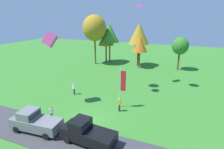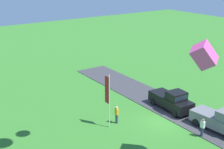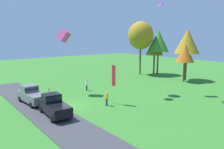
# 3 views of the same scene
# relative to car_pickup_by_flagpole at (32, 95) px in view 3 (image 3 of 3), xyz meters

# --- Properties ---
(ground_plane) EXTENTS (120.00, 120.00, 0.00)m
(ground_plane) POSITION_rel_car_pickup_by_flagpole_xyz_m (4.18, 2.91, -1.11)
(ground_plane) COLOR #337528
(pavement_strip) EXTENTS (36.00, 4.40, 0.06)m
(pavement_strip) POSITION_rel_car_pickup_by_flagpole_xyz_m (4.18, 0.04, -1.08)
(pavement_strip) COLOR #38383D
(pavement_strip) RESTS_ON ground
(car_pickup_by_flagpole) EXTENTS (5.14, 2.36, 2.14)m
(car_pickup_by_flagpole) POSITION_rel_car_pickup_by_flagpole_xyz_m (0.00, 0.00, 0.00)
(car_pickup_by_flagpole) COLOR slate
(car_pickup_by_flagpole) RESTS_ON ground
(car_pickup_near_entrance) EXTENTS (5.12, 2.32, 2.14)m
(car_pickup_near_entrance) POSITION_rel_car_pickup_by_flagpole_xyz_m (5.60, 0.38, 0.00)
(car_pickup_near_entrance) COLOR black
(car_pickup_near_entrance) RESTS_ON ground
(person_watching_sky) EXTENTS (0.36, 0.24, 1.71)m
(person_watching_sky) POSITION_rel_car_pickup_by_flagpole_xyz_m (0.28, 2.08, -0.23)
(person_watching_sky) COLOR #2D334C
(person_watching_sky) RESTS_ON ground
(person_beside_suv) EXTENTS (0.36, 0.24, 1.71)m
(person_beside_suv) POSITION_rel_car_pickup_by_flagpole_xyz_m (-1.24, 8.72, -0.23)
(person_beside_suv) COLOR #2D334C
(person_beside_suv) RESTS_ON ground
(person_on_lawn) EXTENTS (0.36, 0.24, 1.71)m
(person_on_lawn) POSITION_rel_car_pickup_by_flagpole_xyz_m (6.50, 6.64, -0.23)
(person_on_lawn) COLOR #2D334C
(person_on_lawn) RESTS_ON ground
(tree_left_of_center) EXTENTS (5.36, 5.36, 11.31)m
(tree_left_of_center) POSITION_rel_car_pickup_by_flagpole_xyz_m (-6.32, 25.60, 7.23)
(tree_left_of_center) COLOR brown
(tree_left_of_center) RESTS_ON ground
(tree_lone_near) EXTENTS (3.80, 3.80, 8.02)m
(tree_lone_near) POSITION_rel_car_pickup_by_flagpole_xyz_m (-4.65, 28.20, 4.97)
(tree_lone_near) COLOR brown
(tree_lone_near) RESTS_ON ground
(tree_right_of_center) EXTENTS (4.46, 4.46, 9.42)m
(tree_right_of_center) POSITION_rel_car_pickup_by_flagpole_xyz_m (-3.73, 28.30, 6.05)
(tree_right_of_center) COLOR brown
(tree_right_of_center) RESTS_ON ground
(tree_center_back) EXTENTS (4.53, 4.53, 9.57)m
(tree_center_back) POSITION_rel_car_pickup_by_flagpole_xyz_m (3.52, 27.64, 6.16)
(tree_center_back) COLOR brown
(tree_center_back) RESTS_ON ground
(tree_far_left) EXTENTS (3.25, 3.25, 6.86)m
(tree_far_left) POSITION_rel_car_pickup_by_flagpole_xyz_m (4.20, 26.12, 4.08)
(tree_far_left) COLOR brown
(tree_far_left) RESTS_ON ground
(flag_banner) EXTENTS (0.71, 0.08, 5.06)m
(flag_banner) POSITION_rel_car_pickup_by_flagpole_xyz_m (6.48, 7.64, 2.10)
(flag_banner) COLOR silver
(flag_banner) RESTS_ON ground
(kite_diamond_near_flag) EXTENTS (1.04, 1.16, 0.56)m
(kite_diamond_near_flag) POSITION_rel_car_pickup_by_flagpole_xyz_m (6.29, 16.06, 11.40)
(kite_diamond_near_flag) COLOR purple
(kite_box_mid_center) EXTENTS (1.95, 1.96, 2.13)m
(kite_box_mid_center) POSITION_rel_car_pickup_by_flagpole_xyz_m (-1.85, 5.53, 7.20)
(kite_box_mid_center) COLOR #EA4C9E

